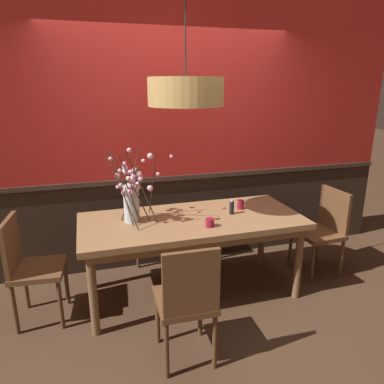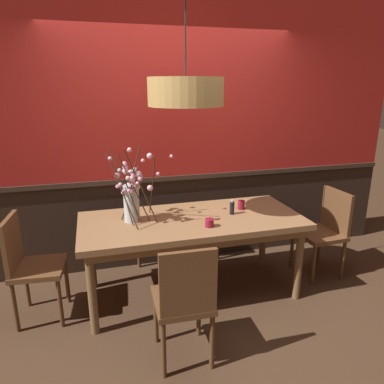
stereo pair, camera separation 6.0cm
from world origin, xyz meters
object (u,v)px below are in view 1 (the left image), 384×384
Objects in this scene: chair_head_west_end at (29,264)px; candle_holder_nearer_center at (210,223)px; chair_far_side_right at (196,209)px; vase_with_blossoms at (132,198)px; chair_near_side_left at (187,298)px; pendant_lamp at (186,92)px; candle_holder_nearer_edge at (241,205)px; chair_head_east_end at (324,227)px; condiment_bottle at (232,207)px; chair_far_side_left at (148,215)px; dining_table at (192,227)px.

chair_head_west_end reaches higher than candle_holder_nearer_center.
chair_far_side_right is 1.42× the size of vase_with_blossoms.
chair_near_side_left is 1.62m from pendant_lamp.
chair_head_west_end is 1.98m from candle_holder_nearer_edge.
chair_head_west_end is at bearing -153.70° from chair_far_side_right.
chair_head_east_end is (2.87, 0.01, -0.01)m from chair_head_west_end.
chair_head_east_end is 1.42m from chair_far_side_right.
chair_near_side_left is at bearing -128.53° from condiment_bottle.
chair_far_side_left reaches higher than candle_holder_nearer_center.
candle_holder_nearer_edge is (0.23, -0.74, 0.27)m from chair_far_side_right.
vase_with_blossoms is 8.51× the size of candle_holder_nearer_center.
dining_table is 1.46m from chair_head_east_end.
dining_table is at bearing -179.80° from chair_head_east_end.
candle_holder_nearer_center is 0.57m from candle_holder_nearer_edge.
chair_near_side_left reaches higher than chair_head_east_end.
chair_far_side_right is (0.60, 1.72, 0.02)m from chair_near_side_left.
dining_table is at bearing -109.81° from chair_far_side_right.
chair_far_side_left is 0.80× the size of pendant_lamp.
pendant_lamp is at bearing 74.34° from chair_near_side_left.
chair_head_west_end is 11.47× the size of candle_holder_nearer_center.
chair_far_side_right is 1.14m from candle_holder_nearer_center.
chair_far_side_left is 1.01× the size of chair_head_east_end.
vase_with_blossoms is at bearing 153.64° from candle_holder_nearer_center.
chair_near_side_left is at bearing -105.66° from pendant_lamp.
chair_far_side_right reaches higher than chair_head_west_end.
vase_with_blossoms is 1.08m from candle_holder_nearer_edge.
dining_table is at bearing -168.39° from candle_holder_nearer_edge.
candle_holder_nearer_center is 0.94× the size of candle_holder_nearer_edge.
vase_with_blossoms is (-0.53, 0.07, 0.31)m from dining_table.
chair_far_side_right is at bearing 67.28° from pendant_lamp.
chair_far_side_right is 0.91m from condiment_bottle.
vase_with_blossoms reaches higher than chair_near_side_left.
pendant_lamp is at bearing -11.76° from vase_with_blossoms.
condiment_bottle is 1.15m from pendant_lamp.
chair_far_side_right reaches higher than chair_head_east_end.
pendant_lamp reaches higher than condiment_bottle.
chair_head_west_end is at bearing -179.86° from dining_table.
candle_holder_nearer_edge is at bearing -44.63° from chair_far_side_left.
candle_holder_nearer_edge is (1.06, 0.04, -0.18)m from vase_with_blossoms.
candle_holder_nearer_center is at bearing -141.95° from condiment_bottle.
dining_table is 23.45× the size of candle_holder_nearer_edge.
chair_near_side_left is at bearing -91.40° from chair_far_side_left.
chair_near_side_left is 1.01× the size of chair_head_west_end.
chair_head_east_end is at bearing 1.39° from pendant_lamp.
pendant_lamp is at bearing -112.72° from chair_far_side_right.
chair_far_side_left is 1.15m from candle_holder_nearer_edge.
chair_head_west_end reaches higher than dining_table.
condiment_bottle is (1.81, -0.00, 0.31)m from chair_head_west_end.
vase_with_blossoms is (-1.98, 0.06, 0.48)m from chair_head_east_end.
chair_head_east_end is at bearing 0.17° from chair_head_west_end.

